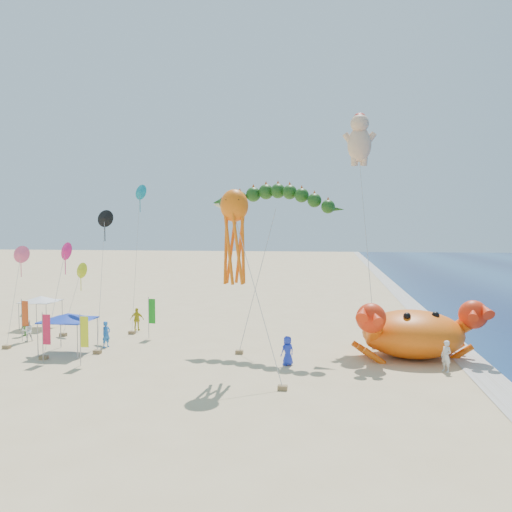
{
  "coord_description": "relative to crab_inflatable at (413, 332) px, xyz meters",
  "views": [
    {
      "loc": [
        3.29,
        -32.4,
        8.32
      ],
      "look_at": [
        -2.0,
        2.0,
        6.5
      ],
      "focal_mm": 35.0,
      "sensor_mm": 36.0,
      "label": 1
    }
  ],
  "objects": [
    {
      "name": "canopy_white",
      "position": [
        -29.75,
        5.62,
        0.75
      ],
      "size": [
        2.98,
        2.98,
        2.71
      ],
      "color": "gray",
      "rests_on": "ground"
    },
    {
      "name": "crab_inflatable",
      "position": [
        0.0,
        0.0,
        0.0
      ],
      "size": [
        8.77,
        7.16,
        3.84
      ],
      "color": "#FF610D",
      "rests_on": "ground"
    },
    {
      "name": "dragon_kite",
      "position": [
        -9.41,
        2.5,
        8.62
      ],
      "size": [
        9.53,
        5.04,
        11.36
      ],
      "color": "#173F11",
      "rests_on": "ground"
    },
    {
      "name": "feather_flags",
      "position": [
        -22.48,
        -1.58,
        0.32
      ],
      "size": [
        9.51,
        8.09,
        3.2
      ],
      "color": "gray",
      "rests_on": "ground"
    },
    {
      "name": "beachgoers",
      "position": [
        -19.41,
        0.89,
        -0.8
      ],
      "size": [
        31.48,
        9.43,
        1.88
      ],
      "color": "silver",
      "rests_on": "ground"
    },
    {
      "name": "octopus_kite",
      "position": [
        -10.85,
        -4.84,
        6.64
      ],
      "size": [
        4.21,
        3.95,
        10.68
      ],
      "color": "orange",
      "rests_on": "ground"
    },
    {
      "name": "foam_strip",
      "position": [
        3.49,
        -0.87,
        -1.68
      ],
      "size": [
        320.0,
        320.0,
        0.0
      ],
      "primitive_type": "plane",
      "color": "silver",
      "rests_on": "ground"
    },
    {
      "name": "small_kites",
      "position": [
        -24.09,
        2.29,
        5.32
      ],
      "size": [
        8.3,
        10.03,
        12.16
      ],
      "color": "black",
      "rests_on": "ground"
    },
    {
      "name": "cherub_kite",
      "position": [
        -3.17,
        7.49,
        13.87
      ],
      "size": [
        2.19,
        6.34,
        17.57
      ],
      "color": "#E5B48C",
      "rests_on": "ground"
    },
    {
      "name": "ground",
      "position": [
        -8.51,
        -0.87,
        -1.69
      ],
      "size": [
        320.0,
        320.0,
        0.0
      ],
      "primitive_type": "plane",
      "color": "#D1B784",
      "rests_on": "ground"
    },
    {
      "name": "canopy_blue",
      "position": [
        -22.85,
        -2.16,
        0.75
      ],
      "size": [
        3.32,
        3.32,
        2.71
      ],
      "color": "gray",
      "rests_on": "ground"
    }
  ]
}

